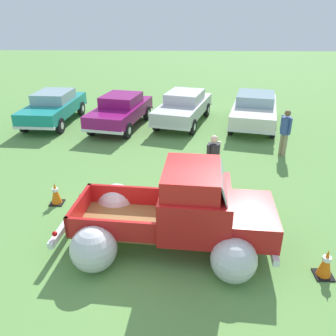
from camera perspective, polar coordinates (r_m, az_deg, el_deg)
The scene contains 10 objects.
ground_plane at distance 7.99m, azimuth -0.42°, elevation -12.39°, with size 80.00×80.00×0.00m, color #609347.
vintage_pickup_truck at distance 7.53m, azimuth 2.53°, elevation -8.00°, with size 4.76×3.07×1.96m.
show_car_0 at distance 16.91m, azimuth -18.43°, elevation 9.71°, with size 2.02×4.53×1.43m.
show_car_1 at distance 15.60m, azimuth -7.85°, elevation 9.54°, with size 2.64×4.48×1.43m.
show_car_2 at distance 16.05m, azimuth 2.61°, elevation 10.19°, with size 2.96×4.80×1.43m.
show_car_3 at distance 16.16m, azimuth 14.15°, elevation 9.59°, with size 2.94×5.01×1.43m.
spectator_0 at distance 10.00m, azimuth 7.50°, elevation 1.58°, with size 0.48×0.48×1.62m.
spectator_1 at distance 12.90m, azimuth 18.88°, elevation 5.98°, with size 0.45×0.52×1.68m.
lane_cone_0 at distance 9.80m, azimuth -18.15°, elevation -4.01°, with size 0.36×0.36×0.63m.
lane_cone_1 at distance 7.64m, azimuth 24.73°, elevation -14.16°, with size 0.36×0.36×0.63m.
Camera 1 is at (0.25, -6.36, 4.83)m, focal length 36.72 mm.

